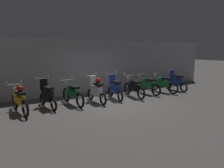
% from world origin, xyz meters
% --- Properties ---
extents(ground_plane, '(80.00, 80.00, 0.00)m').
position_xyz_m(ground_plane, '(0.00, 0.00, 0.00)').
color(ground_plane, '#565451').
extents(back_wall, '(17.43, 0.30, 2.88)m').
position_xyz_m(back_wall, '(0.00, 2.84, 1.44)').
color(back_wall, '#ADADB2').
rests_on(back_wall, ground).
extents(motorbike_slot_1, '(0.60, 1.94, 1.15)m').
position_xyz_m(motorbike_slot_1, '(-3.67, 0.69, 0.53)').
color(motorbike_slot_1, black).
rests_on(motorbike_slot_1, ground).
extents(motorbike_slot_2, '(0.58, 1.67, 1.29)m').
position_xyz_m(motorbike_slot_2, '(-2.63, 0.87, 0.53)').
color(motorbike_slot_2, black).
rests_on(motorbike_slot_2, ground).
extents(motorbike_slot_3, '(0.59, 1.94, 1.15)m').
position_xyz_m(motorbike_slot_3, '(-1.58, 0.83, 0.49)').
color(motorbike_slot_3, black).
rests_on(motorbike_slot_3, ground).
extents(motorbike_slot_4, '(0.59, 1.68, 1.29)m').
position_xyz_m(motorbike_slot_4, '(-0.53, 0.67, 0.57)').
color(motorbike_slot_4, black).
rests_on(motorbike_slot_4, ground).
extents(motorbike_slot_5, '(0.59, 1.68, 1.29)m').
position_xyz_m(motorbike_slot_5, '(0.53, 0.79, 0.53)').
color(motorbike_slot_5, black).
rests_on(motorbike_slot_5, ground).
extents(motorbike_slot_6, '(0.59, 1.95, 1.15)m').
position_xyz_m(motorbike_slot_6, '(1.57, 0.70, 0.49)').
color(motorbike_slot_6, black).
rests_on(motorbike_slot_6, ground).
extents(motorbike_slot_7, '(0.56, 1.95, 1.03)m').
position_xyz_m(motorbike_slot_7, '(2.62, 0.94, 0.49)').
color(motorbike_slot_7, black).
rests_on(motorbike_slot_7, ground).
extents(motorbike_slot_8, '(0.58, 1.94, 1.03)m').
position_xyz_m(motorbike_slot_8, '(3.66, 0.80, 0.49)').
color(motorbike_slot_8, black).
rests_on(motorbike_slot_8, ground).
extents(motorbike_slot_9, '(0.56, 1.68, 1.18)m').
position_xyz_m(motorbike_slot_9, '(4.71, 0.85, 0.52)').
color(motorbike_slot_9, black).
rests_on(motorbike_slot_9, ground).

